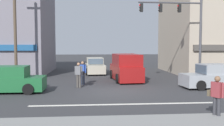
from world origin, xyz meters
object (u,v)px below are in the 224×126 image
sedan_crossing_center (10,81)px  sedan_waiting_far (95,66)px  pedestrian_foreground_with_bag (217,95)px  utility_pole_near_left (15,26)px  utility_pole_far_right (203,30)px  pedestrian_mid_crossing (83,71)px  traffic_light_mast (184,25)px  van_crossing_leftbound (126,68)px  pedestrian_far_side (79,73)px  sedan_parked_curbside (213,77)px

sedan_crossing_center → sedan_waiting_far: same height
sedan_crossing_center → pedestrian_foreground_with_bag: size_ratio=2.46×
utility_pole_near_left → sedan_crossing_center: utility_pole_near_left is taller
utility_pole_near_left → pedestrian_foreground_with_bag: bearing=-45.8°
utility_pole_far_right → pedestrian_mid_crossing: size_ratio=4.84×
utility_pole_near_left → traffic_light_mast: size_ratio=1.31×
pedestrian_mid_crossing → van_crossing_leftbound: bearing=28.3°
sedan_crossing_center → sedan_waiting_far: (5.25, 9.76, 0.00)m
utility_pole_near_left → pedestrian_mid_crossing: bearing=-17.1°
traffic_light_mast → pedestrian_foreground_with_bag: size_ratio=3.71×
utility_pole_far_right → sedan_waiting_far: size_ratio=1.92×
sedan_crossing_center → utility_pole_far_right: bearing=25.9°
utility_pole_near_left → van_crossing_leftbound: utility_pole_near_left is taller
pedestrian_mid_crossing → pedestrian_far_side: size_ratio=1.00×
traffic_light_mast → sedan_crossing_center: 12.75m
utility_pole_far_right → traffic_light_mast: 5.20m
sedan_waiting_far → pedestrian_foreground_with_bag: 16.79m
utility_pole_far_right → pedestrian_far_side: bearing=-152.0°
sedan_crossing_center → pedestrian_mid_crossing: bearing=32.0°
utility_pole_near_left → utility_pole_far_right: (15.82, 3.11, -0.02)m
van_crossing_leftbound → pedestrian_foreground_with_bag: van_crossing_leftbound is taller
utility_pole_far_right → sedan_crossing_center: (-15.05, -7.30, -3.48)m
traffic_light_mast → sedan_waiting_far: size_ratio=1.47×
van_crossing_leftbound → sedan_parked_curbside: (5.26, -3.89, -0.29)m
sedan_parked_curbside → pedestrian_foreground_with_bag: size_ratio=2.52×
utility_pole_near_left → van_crossing_leftbound: (8.38, 0.27, -3.21)m
utility_pole_near_left → traffic_light_mast: bearing=-4.4°
utility_pole_near_left → pedestrian_mid_crossing: (5.01, -1.54, -3.27)m
sedan_waiting_far → sedan_parked_curbside: bearing=-50.3°
traffic_light_mast → sedan_parked_curbside: (1.07, -2.66, -3.59)m
pedestrian_foreground_with_bag → pedestrian_far_side: size_ratio=1.00×
utility_pole_far_right → van_crossing_leftbound: size_ratio=1.71×
sedan_parked_curbside → sedan_waiting_far: size_ratio=1.00×
sedan_crossing_center → pedestrian_far_side: size_ratio=2.46×
sedan_waiting_far → pedestrian_mid_crossing: bearing=-98.1°
pedestrian_foreground_with_bag → pedestrian_far_side: bearing=125.1°
sedan_crossing_center → pedestrian_foreground_with_bag: bearing=-34.0°
traffic_light_mast → pedestrian_mid_crossing: 8.29m
sedan_waiting_far → pedestrian_far_side: 8.42m
sedan_crossing_center → van_crossing_leftbound: bearing=30.4°
traffic_light_mast → van_crossing_leftbound: 5.47m
pedestrian_foreground_with_bag → pedestrian_mid_crossing: bearing=120.4°
traffic_light_mast → pedestrian_far_side: size_ratio=3.71×
pedestrian_mid_crossing → pedestrian_far_side: same height
traffic_light_mast → pedestrian_far_side: 8.65m
pedestrian_foreground_with_bag → pedestrian_mid_crossing: size_ratio=1.00×
sedan_waiting_far → van_crossing_leftbound: bearing=-66.0°
sedan_crossing_center → pedestrian_far_side: bearing=19.5°
utility_pole_far_right → traffic_light_mast: size_ratio=1.30×
sedan_crossing_center → pedestrian_foreground_with_bag: pedestrian_foreground_with_bag is taller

